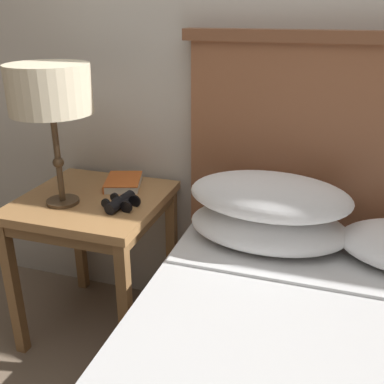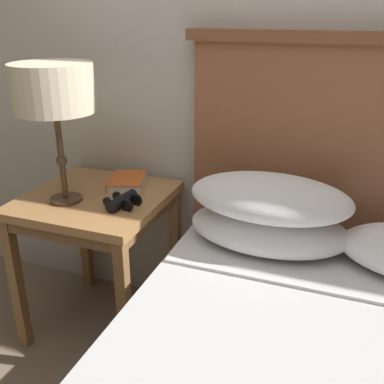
% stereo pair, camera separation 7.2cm
% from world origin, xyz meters
% --- Properties ---
extents(wall_back, '(8.00, 0.06, 2.60)m').
position_xyz_m(wall_back, '(0.00, 0.90, 1.30)').
color(wall_back, beige).
rests_on(wall_back, ground_plane).
extents(nightstand, '(0.58, 0.58, 0.66)m').
position_xyz_m(nightstand, '(-0.64, 0.56, 0.57)').
color(nightstand, '#AD7A47').
rests_on(nightstand, ground_plane).
extents(table_lamp, '(0.31, 0.31, 0.55)m').
position_xyz_m(table_lamp, '(-0.73, 0.47, 1.10)').
color(table_lamp, '#4C3823').
rests_on(table_lamp, nightstand).
extents(book_on_nightstand, '(0.20, 0.24, 0.04)m').
position_xyz_m(book_on_nightstand, '(-0.58, 0.72, 0.67)').
color(book_on_nightstand, silver).
rests_on(book_on_nightstand, nightstand).
extents(binoculars_pair, '(0.14, 0.16, 0.05)m').
position_xyz_m(binoculars_pair, '(-0.48, 0.51, 0.68)').
color(binoculars_pair, black).
rests_on(binoculars_pair, nightstand).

